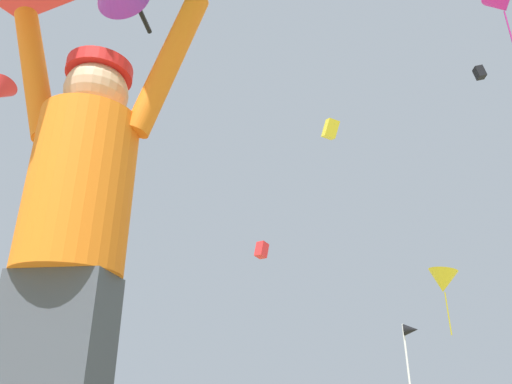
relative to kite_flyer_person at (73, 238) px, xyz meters
The scene contains 7 objects.
kite_flyer_person is the anchor object (origin of this frame).
distant_kite_magenta_high_left 22.09m from the kite_flyer_person, 68.72° to the left, with size 1.71×1.60×2.97m.
distant_kite_yellow_mid_left 17.57m from the kite_flyer_person, 82.47° to the left, with size 1.60×1.50×2.45m.
distant_kite_red_high_right 32.63m from the kite_flyer_person, 106.48° to the left, with size 1.03×1.10×1.26m.
distant_kite_yellow_low_left 26.91m from the kite_flyer_person, 95.63° to the left, with size 1.27×1.15×1.38m.
distant_kite_black_far_center 28.69m from the kite_flyer_person, 74.62° to the left, with size 0.68×0.58×0.79m.
marker_flag 8.91m from the kite_flyer_person, 84.00° to the left, with size 0.30×0.24×1.66m.
Camera 1 is at (1.31, -1.26, 0.50)m, focal length 32.25 mm.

